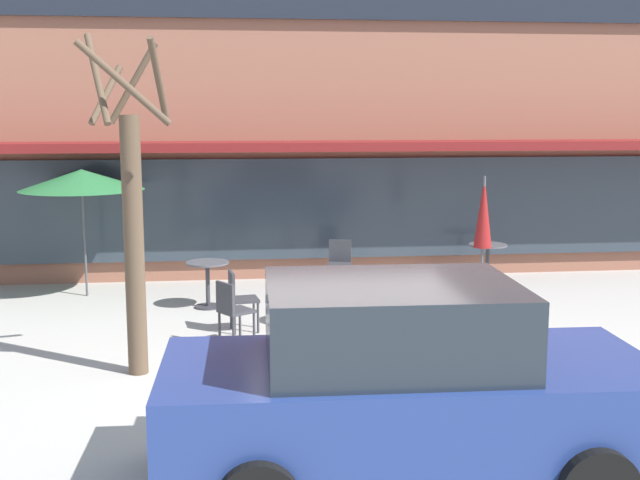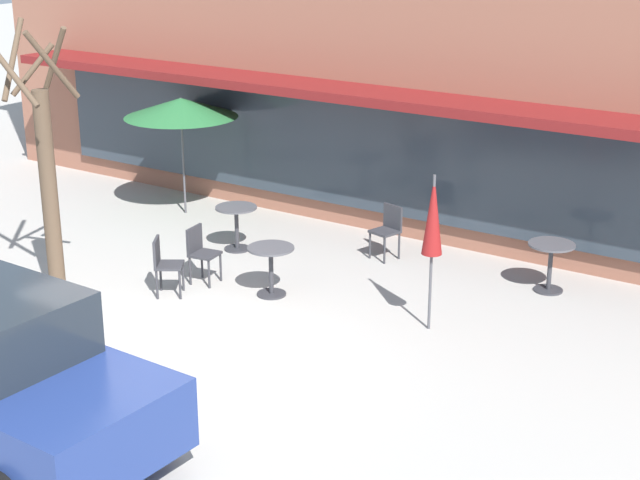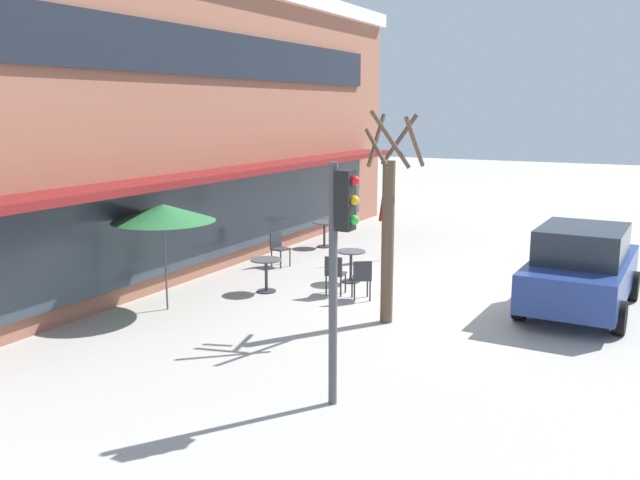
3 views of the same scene
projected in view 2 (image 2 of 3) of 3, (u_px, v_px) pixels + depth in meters
name	position (u px, v px, depth m)	size (l,w,h in m)	color
ground_plane	(162.00, 358.00, 12.67)	(80.00, 80.00, 0.00)	#ADA8A0
building_facade	(498.00, 1.00, 19.27)	(19.33, 9.10, 7.48)	#935B47
cafe_table_near_wall	(271.00, 263.00, 14.53)	(0.70, 0.70, 0.76)	#333338
cafe_table_streetside	(236.00, 221.00, 16.46)	(0.70, 0.70, 0.76)	#333338
cafe_table_by_tree	(551.00, 259.00, 14.68)	(0.70, 0.70, 0.76)	#333338
patio_umbrella_green_folded	(433.00, 216.00, 13.00)	(0.28, 0.28, 2.20)	#4C4C51
patio_umbrella_cream_folded	(181.00, 108.00, 17.93)	(2.10, 2.10, 2.20)	#4C4C51
cafe_chair_0	(164.00, 262.00, 14.54)	(0.55, 0.55, 0.89)	#333338
cafe_chair_1	(388.00, 227.00, 16.08)	(0.49, 0.49, 0.89)	#333338
cafe_chair_2	(200.00, 250.00, 15.03)	(0.45, 0.45, 0.89)	#333338
street_tree	(47.00, 177.00, 13.87)	(1.04, 0.99, 4.08)	brown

